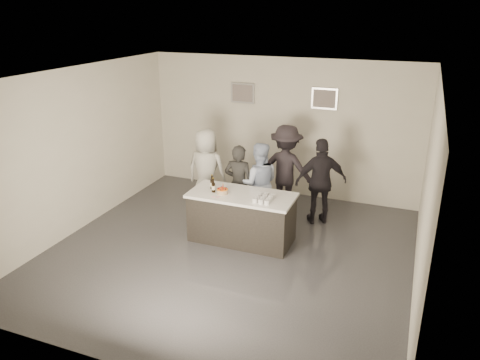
{
  "coord_description": "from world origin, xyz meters",
  "views": [
    {
      "loc": [
        2.77,
        -6.58,
        3.99
      ],
      "look_at": [
        0.0,
        0.5,
        1.15
      ],
      "focal_mm": 35.0,
      "sensor_mm": 36.0,
      "label": 1
    }
  ],
  "objects_px": {
    "person_guest_left": "(207,171)",
    "person_guest_back": "(286,169)",
    "beer_bottle_a": "(212,182)",
    "person_guest_right": "(321,182)",
    "person_main_blue": "(259,183)",
    "cake": "(222,192)",
    "person_main_black": "(239,184)",
    "bar_counter": "(242,217)",
    "beer_bottle_b": "(213,185)"
  },
  "relations": [
    {
      "from": "bar_counter",
      "to": "person_guest_left",
      "type": "height_order",
      "value": "person_guest_left"
    },
    {
      "from": "bar_counter",
      "to": "person_guest_back",
      "type": "distance_m",
      "value": 1.67
    },
    {
      "from": "beer_bottle_a",
      "to": "cake",
      "type": "bearing_deg",
      "value": -28.91
    },
    {
      "from": "beer_bottle_a",
      "to": "person_guest_right",
      "type": "height_order",
      "value": "person_guest_right"
    },
    {
      "from": "cake",
      "to": "person_main_blue",
      "type": "bearing_deg",
      "value": 70.11
    },
    {
      "from": "person_guest_left",
      "to": "bar_counter",
      "type": "bearing_deg",
      "value": 140.28
    },
    {
      "from": "person_main_black",
      "to": "person_guest_back",
      "type": "relative_size",
      "value": 0.87
    },
    {
      "from": "beer_bottle_a",
      "to": "person_guest_right",
      "type": "distance_m",
      "value": 2.12
    },
    {
      "from": "person_guest_right",
      "to": "person_guest_back",
      "type": "relative_size",
      "value": 0.94
    },
    {
      "from": "beer_bottle_b",
      "to": "bar_counter",
      "type": "bearing_deg",
      "value": 10.65
    },
    {
      "from": "person_guest_left",
      "to": "cake",
      "type": "bearing_deg",
      "value": 128.19
    },
    {
      "from": "person_guest_left",
      "to": "person_guest_back",
      "type": "xyz_separation_m",
      "value": [
        1.5,
        0.57,
        0.04
      ]
    },
    {
      "from": "person_main_black",
      "to": "person_guest_back",
      "type": "height_order",
      "value": "person_guest_back"
    },
    {
      "from": "beer_bottle_a",
      "to": "person_guest_back",
      "type": "relative_size",
      "value": 0.14
    },
    {
      "from": "beer_bottle_a",
      "to": "person_guest_right",
      "type": "xyz_separation_m",
      "value": [
        1.72,
        1.22,
        -0.18
      ]
    },
    {
      "from": "person_guest_left",
      "to": "person_guest_right",
      "type": "bearing_deg",
      "value": -172.26
    },
    {
      "from": "person_guest_right",
      "to": "person_main_black",
      "type": "bearing_deg",
      "value": -7.05
    },
    {
      "from": "beer_bottle_b",
      "to": "person_guest_back",
      "type": "relative_size",
      "value": 0.14
    },
    {
      "from": "cake",
      "to": "person_guest_back",
      "type": "bearing_deg",
      "value": 68.2
    },
    {
      "from": "beer_bottle_a",
      "to": "person_main_blue",
      "type": "bearing_deg",
      "value": 52.97
    },
    {
      "from": "bar_counter",
      "to": "person_main_black",
      "type": "distance_m",
      "value": 0.86
    },
    {
      "from": "bar_counter",
      "to": "person_guest_left",
      "type": "bearing_deg",
      "value": 138.85
    },
    {
      "from": "bar_counter",
      "to": "person_main_black",
      "type": "relative_size",
      "value": 1.19
    },
    {
      "from": "person_main_blue",
      "to": "person_guest_right",
      "type": "distance_m",
      "value": 1.19
    },
    {
      "from": "person_guest_left",
      "to": "person_guest_back",
      "type": "distance_m",
      "value": 1.6
    },
    {
      "from": "person_guest_back",
      "to": "person_guest_right",
      "type": "bearing_deg",
      "value": 159.97
    },
    {
      "from": "cake",
      "to": "person_guest_right",
      "type": "distance_m",
      "value": 2.0
    },
    {
      "from": "cake",
      "to": "person_guest_back",
      "type": "distance_m",
      "value": 1.8
    },
    {
      "from": "beer_bottle_a",
      "to": "person_guest_left",
      "type": "distance_m",
      "value": 1.13
    },
    {
      "from": "beer_bottle_a",
      "to": "bar_counter",
      "type": "bearing_deg",
      "value": -4.3
    },
    {
      "from": "person_main_black",
      "to": "person_guest_left",
      "type": "relative_size",
      "value": 0.91
    },
    {
      "from": "person_guest_left",
      "to": "person_guest_back",
      "type": "bearing_deg",
      "value": -157.91
    },
    {
      "from": "person_main_blue",
      "to": "bar_counter",
      "type": "bearing_deg",
      "value": 67.93
    },
    {
      "from": "bar_counter",
      "to": "person_main_blue",
      "type": "height_order",
      "value": "person_main_blue"
    },
    {
      "from": "cake",
      "to": "person_guest_left",
      "type": "xyz_separation_m",
      "value": [
        -0.83,
        1.11,
        -0.08
      ]
    },
    {
      "from": "beer_bottle_a",
      "to": "beer_bottle_b",
      "type": "distance_m",
      "value": 0.16
    },
    {
      "from": "beer_bottle_a",
      "to": "person_guest_left",
      "type": "xyz_separation_m",
      "value": [
        -0.56,
        0.96,
        -0.17
      ]
    },
    {
      "from": "person_main_black",
      "to": "person_guest_right",
      "type": "height_order",
      "value": "person_guest_right"
    },
    {
      "from": "bar_counter",
      "to": "cake",
      "type": "xyz_separation_m",
      "value": [
        -0.32,
        -0.1,
        0.49
      ]
    },
    {
      "from": "beer_bottle_a",
      "to": "person_main_black",
      "type": "relative_size",
      "value": 0.17
    },
    {
      "from": "person_main_blue",
      "to": "person_guest_left",
      "type": "height_order",
      "value": "person_guest_left"
    },
    {
      "from": "cake",
      "to": "beer_bottle_b",
      "type": "distance_m",
      "value": 0.2
    },
    {
      "from": "person_guest_left",
      "to": "person_guest_back",
      "type": "relative_size",
      "value": 0.95
    },
    {
      "from": "bar_counter",
      "to": "beer_bottle_a",
      "type": "relative_size",
      "value": 7.15
    },
    {
      "from": "beer_bottle_a",
      "to": "person_guest_right",
      "type": "relative_size",
      "value": 0.15
    },
    {
      "from": "beer_bottle_b",
      "to": "person_guest_right",
      "type": "height_order",
      "value": "person_guest_right"
    },
    {
      "from": "cake",
      "to": "person_guest_back",
      "type": "height_order",
      "value": "person_guest_back"
    },
    {
      "from": "person_guest_left",
      "to": "beer_bottle_a",
      "type": "bearing_deg",
      "value": 121.8
    },
    {
      "from": "person_main_blue",
      "to": "cake",
      "type": "bearing_deg",
      "value": 49.4
    },
    {
      "from": "person_main_blue",
      "to": "person_guest_right",
      "type": "relative_size",
      "value": 0.95
    }
  ]
}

